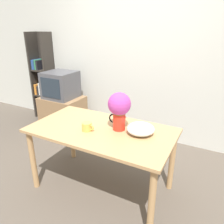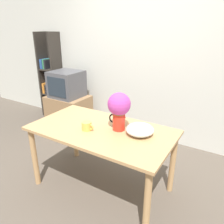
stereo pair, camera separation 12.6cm
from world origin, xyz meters
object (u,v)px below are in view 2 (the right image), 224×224
Objects in this scene: flower_vase at (119,108)px; white_bowl at (140,130)px; tv_set at (67,84)px; coffee_mug at (87,126)px.

flower_vase reaches higher than white_bowl.
tv_set is (-1.54, 0.92, -0.16)m from flower_vase.
flower_vase is 2.90× the size of coffee_mug.
white_bowl reaches higher than coffee_mug.
flower_vase is 1.44× the size of white_bowl.
coffee_mug is 0.54m from white_bowl.
tv_set is (-1.27, 1.09, 0.03)m from coffee_mug.
tv_set is at bearing 149.30° from flower_vase.
white_bowl is at bearing 2.67° from flower_vase.
flower_vase is 0.38m from coffee_mug.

